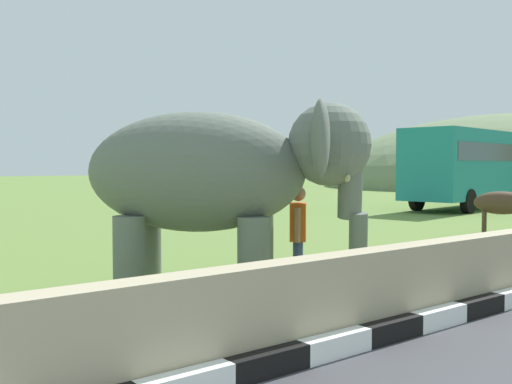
{
  "coord_description": "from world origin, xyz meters",
  "views": [
    {
      "loc": [
        -1.61,
        -0.95,
        1.98
      ],
      "look_at": [
        3.59,
        5.59,
        1.6
      ],
      "focal_mm": 41.94,
      "sensor_mm": 36.0,
      "label": 1
    }
  ],
  "objects_px": {
    "person_handler": "(298,234)",
    "bus_teal": "(471,163)",
    "cow_mid": "(503,204)",
    "elephant": "(222,175)"
  },
  "relations": [
    {
      "from": "bus_teal",
      "to": "person_handler",
      "type": "bearing_deg",
      "value": -155.37
    },
    {
      "from": "person_handler",
      "to": "bus_teal",
      "type": "height_order",
      "value": "bus_teal"
    },
    {
      "from": "elephant",
      "to": "cow_mid",
      "type": "bearing_deg",
      "value": 10.22
    },
    {
      "from": "person_handler",
      "to": "bus_teal",
      "type": "bearing_deg",
      "value": 24.63
    },
    {
      "from": "elephant",
      "to": "cow_mid",
      "type": "height_order",
      "value": "elephant"
    },
    {
      "from": "bus_teal",
      "to": "cow_mid",
      "type": "relative_size",
      "value": 5.09
    },
    {
      "from": "person_handler",
      "to": "cow_mid",
      "type": "xyz_separation_m",
      "value": [
        9.95,
        2.19,
        -0.06
      ]
    },
    {
      "from": "bus_teal",
      "to": "cow_mid",
      "type": "distance_m",
      "value": 10.69
    },
    {
      "from": "elephant",
      "to": "cow_mid",
      "type": "xyz_separation_m",
      "value": [
        11.26,
        2.03,
        -0.97
      ]
    },
    {
      "from": "elephant",
      "to": "person_handler",
      "type": "relative_size",
      "value": 2.34
    }
  ]
}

